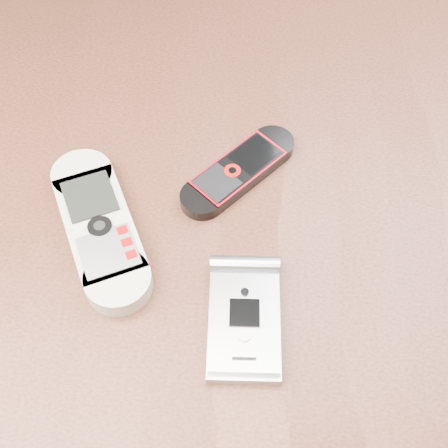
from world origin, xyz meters
TOP-DOWN VIEW (x-y plane):
  - ground at (0.00, 0.00)m, footprint 4.00×4.00m
  - table at (0.00, 0.00)m, footprint 1.20×0.80m
  - nokia_white at (-0.11, -0.01)m, footprint 0.13×0.19m
  - nokia_black_red at (0.02, 0.07)m, footprint 0.13×0.13m
  - motorola_razr at (0.02, -0.10)m, footprint 0.06×0.12m

SIDE VIEW (x-z plane):
  - ground at x=0.00m, z-range 0.00..0.00m
  - table at x=0.00m, z-range 0.27..1.02m
  - nokia_black_red at x=0.02m, z-range 0.75..0.76m
  - motorola_razr at x=0.02m, z-range 0.75..0.77m
  - nokia_white at x=-0.11m, z-range 0.75..0.77m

